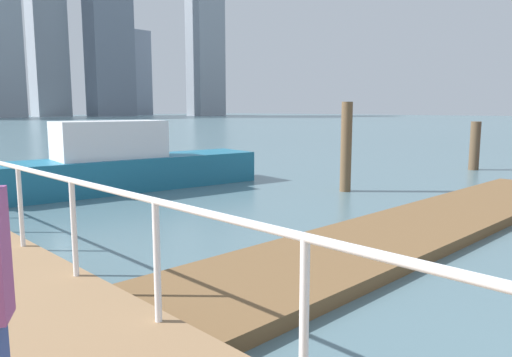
# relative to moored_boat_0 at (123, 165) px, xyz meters

# --- Properties ---
(ground_plane) EXTENTS (300.00, 300.00, 0.00)m
(ground_plane) POSITION_rel_moored_boat_0_xyz_m (-1.33, 5.91, -0.68)
(ground_plane) COLOR slate
(floating_dock) EXTENTS (13.11, 2.00, 0.18)m
(floating_dock) POSITION_rel_moored_boat_0_xyz_m (1.73, -7.91, -0.59)
(floating_dock) COLOR brown
(floating_dock) RESTS_ON ground_plane
(boardwalk_railing) EXTENTS (0.06, 25.82, 1.08)m
(boardwalk_railing) POSITION_rel_moored_boat_0_xyz_m (-4.48, -5.34, 0.56)
(boardwalk_railing) COLOR white
(boardwalk_railing) RESTS_ON boardwalk
(dock_piling_3) EXTENTS (0.29, 0.29, 2.38)m
(dock_piling_3) POSITION_rel_moored_boat_0_xyz_m (4.09, -4.42, 0.51)
(dock_piling_3) COLOR brown
(dock_piling_3) RESTS_ON ground_plane
(dock_piling_4) EXTENTS (0.35, 0.35, 1.74)m
(dock_piling_4) POSITION_rel_moored_boat_0_xyz_m (11.25, -4.97, 0.19)
(dock_piling_4) COLOR brown
(dock_piling_4) RESTS_ON ground_plane
(moored_boat_0) EXTENTS (7.61, 2.59, 1.88)m
(moored_boat_0) POSITION_rel_moored_boat_0_xyz_m (0.00, 0.00, 0.00)
(moored_boat_0) COLOR #1E6B8C
(moored_boat_0) RESTS_ON ground_plane
(skyline_tower_5) EXTENTS (12.15, 7.07, 51.82)m
(skyline_tower_5) POSITION_rel_moored_boat_0_xyz_m (61.86, 116.65, 25.23)
(skyline_tower_5) COLOR slate
(skyline_tower_5) RESTS_ON ground_plane
(skyline_tower_6) EXTENTS (12.20, 6.63, 26.82)m
(skyline_tower_6) POSITION_rel_moored_boat_0_xyz_m (75.84, 129.65, 12.73)
(skyline_tower_6) COLOR gray
(skyline_tower_6) RESTS_ON ground_plane
(skyline_tower_7) EXTENTS (10.62, 7.07, 41.61)m
(skyline_tower_7) POSITION_rel_moored_boat_0_xyz_m (87.49, 105.87, 20.12)
(skyline_tower_7) COLOR #8C939E
(skyline_tower_7) RESTS_ON ground_plane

